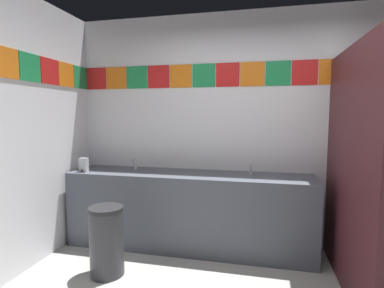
% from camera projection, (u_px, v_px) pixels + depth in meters
% --- Properties ---
extents(wall_back, '(4.44, 0.09, 2.66)m').
position_uv_depth(wall_back, '(264.00, 129.00, 3.43)').
color(wall_back, silver).
rests_on(wall_back, ground_plane).
extents(vanity_counter, '(2.72, 0.58, 0.85)m').
position_uv_depth(vanity_counter, '(188.00, 210.00, 3.39)').
color(vanity_counter, '#4C515B').
rests_on(vanity_counter, ground_plane).
extents(faucet_left, '(0.04, 0.10, 0.14)m').
position_uv_depth(faucet_left, '(135.00, 165.00, 3.58)').
color(faucet_left, silver).
rests_on(faucet_left, vanity_counter).
extents(faucet_right, '(0.04, 0.10, 0.14)m').
position_uv_depth(faucet_right, '(251.00, 170.00, 3.27)').
color(faucet_right, silver).
rests_on(faucet_right, vanity_counter).
extents(soap_dispenser, '(0.09, 0.09, 0.16)m').
position_uv_depth(soap_dispenser, '(84.00, 165.00, 3.44)').
color(soap_dispenser, '#B7BABF').
rests_on(soap_dispenser, vanity_counter).
extents(stall_divider, '(0.92, 1.50, 2.08)m').
position_uv_depth(stall_divider, '(381.00, 177.00, 2.25)').
color(stall_divider, '#471E23').
rests_on(stall_divider, ground_plane).
extents(trash_bin, '(0.32, 0.32, 0.65)m').
position_uv_depth(trash_bin, '(107.00, 241.00, 2.81)').
color(trash_bin, '#333338').
rests_on(trash_bin, ground_plane).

